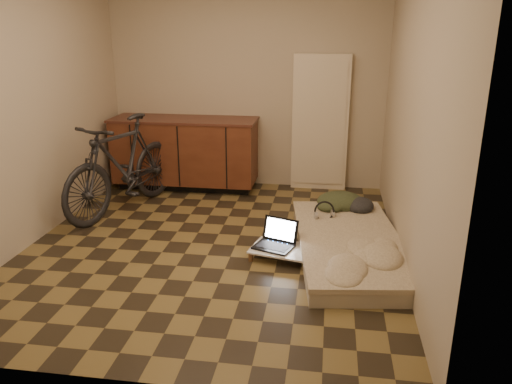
# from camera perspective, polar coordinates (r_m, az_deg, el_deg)

# --- Properties ---
(room_shell) EXTENTS (3.50, 4.00, 2.60)m
(room_shell) POSITION_cam_1_polar(r_m,az_deg,el_deg) (4.52, -5.35, 9.21)
(room_shell) COLOR brown
(room_shell) RESTS_ON ground
(cabinets) EXTENTS (1.84, 0.62, 0.91)m
(cabinets) POSITION_cam_1_polar(r_m,az_deg,el_deg) (6.49, -8.06, 4.48)
(cabinets) COLOR black
(cabinets) RESTS_ON ground
(appliance_panel) EXTENTS (0.70, 0.10, 1.70)m
(appliance_panel) POSITION_cam_1_polar(r_m,az_deg,el_deg) (6.38, 7.34, 7.79)
(appliance_panel) COLOR beige
(appliance_panel) RESTS_ON ground
(bicycle) EXTENTS (1.11, 1.91, 1.18)m
(bicycle) POSITION_cam_1_polar(r_m,az_deg,el_deg) (5.76, -15.04, 3.48)
(bicycle) COLOR black
(bicycle) RESTS_ON ground
(futon) EXTENTS (1.18, 2.05, 0.17)m
(futon) POSITION_cam_1_polar(r_m,az_deg,el_deg) (4.74, 10.60, -5.98)
(futon) COLOR #AFA38C
(futon) RESTS_ON ground
(clothing_pile) EXTENTS (0.59, 0.51, 0.21)m
(clothing_pile) POSITION_cam_1_polar(r_m,az_deg,el_deg) (5.44, 10.21, -0.54)
(clothing_pile) COLOR #2E3720
(clothing_pile) RESTS_ON futon
(headphones) EXTENTS (0.27, 0.26, 0.15)m
(headphones) POSITION_cam_1_polar(r_m,az_deg,el_deg) (5.10, 7.82, -2.09)
(headphones) COLOR black
(headphones) RESTS_ON futon
(lap_desk) EXTENTS (0.66, 0.50, 0.10)m
(lap_desk) POSITION_cam_1_polar(r_m,az_deg,el_deg) (4.57, 3.26, -6.61)
(lap_desk) COLOR brown
(lap_desk) RESTS_ON ground
(laptop) EXTENTS (0.42, 0.40, 0.23)m
(laptop) POSITION_cam_1_polar(r_m,az_deg,el_deg) (4.60, 2.29, -5.57)
(laptop) COLOR black
(laptop) RESTS_ON lap_desk
(mouse) EXTENTS (0.08, 0.11, 0.03)m
(mouse) POSITION_cam_1_polar(r_m,az_deg,el_deg) (4.46, 5.55, -6.96)
(mouse) COLOR white
(mouse) RESTS_ON lap_desk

